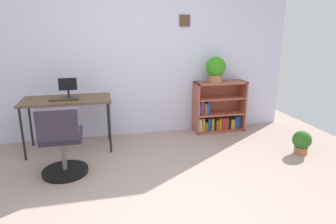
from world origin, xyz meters
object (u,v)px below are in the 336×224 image
(desk, at_px, (67,103))
(bookshelf_low, at_px, (217,110))
(potted_plant_on_shelf, at_px, (216,69))
(keyboard, at_px, (64,99))
(monitor, at_px, (68,88))
(potted_plant_floor, at_px, (302,141))
(office_chair, at_px, (62,146))

(desk, bearing_deg, bookshelf_low, 6.83)
(bookshelf_low, xyz_separation_m, potted_plant_on_shelf, (-0.08, -0.05, 0.68))
(keyboard, bearing_deg, potted_plant_on_shelf, 7.68)
(desk, xyz_separation_m, potted_plant_on_shelf, (2.22, 0.23, 0.36))
(bookshelf_low, distance_m, potted_plant_on_shelf, 0.68)
(desk, xyz_separation_m, keyboard, (-0.02, -0.08, 0.06))
(monitor, relative_size, bookshelf_low, 0.33)
(monitor, xyz_separation_m, potted_plant_on_shelf, (2.19, 0.19, 0.17))
(monitor, height_order, potted_plant_floor, monitor)
(keyboard, relative_size, potted_plant_on_shelf, 0.95)
(desk, relative_size, potted_plant_on_shelf, 2.92)
(keyboard, relative_size, potted_plant_floor, 1.17)
(office_chair, bearing_deg, monitor, 87.22)
(keyboard, xyz_separation_m, potted_plant_on_shelf, (2.24, 0.30, 0.30))
(desk, distance_m, keyboard, 0.10)
(monitor, relative_size, keyboard, 0.72)
(desk, relative_size, keyboard, 3.07)
(potted_plant_on_shelf, distance_m, potted_plant_floor, 1.63)
(potted_plant_floor, bearing_deg, desk, 163.52)
(office_chair, height_order, potted_plant_floor, office_chair)
(office_chair, bearing_deg, potted_plant_on_shelf, 24.84)
(monitor, xyz_separation_m, keyboard, (-0.05, -0.11, -0.12))
(keyboard, bearing_deg, office_chair, -89.19)
(monitor, height_order, bookshelf_low, monitor)
(desk, height_order, potted_plant_floor, desk)
(desk, height_order, keyboard, keyboard)
(keyboard, bearing_deg, bookshelf_low, 8.64)
(monitor, bearing_deg, desk, -130.27)
(desk, height_order, office_chair, office_chair)
(desk, height_order, potted_plant_on_shelf, potted_plant_on_shelf)
(bookshelf_low, bearing_deg, potted_plant_on_shelf, -148.06)
(desk, relative_size, potted_plant_floor, 3.60)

